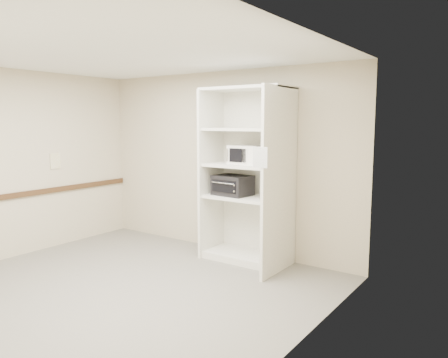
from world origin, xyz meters
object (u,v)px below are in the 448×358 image
Objects in this scene: microwave at (246,155)px; toaster_oven_upper at (273,158)px; shelving_unit at (250,182)px; toaster_oven_lower at (233,185)px.

microwave is 0.42m from toaster_oven_upper.
microwave is 1.18× the size of toaster_oven_upper.
toaster_oven_upper is at bearing 7.15° from shelving_unit.
toaster_oven_lower is (-0.27, -0.02, -0.07)m from shelving_unit.
microwave reaches higher than toaster_oven_upper.
shelving_unit reaches higher than toaster_oven_lower.
toaster_oven_upper is at bearing -0.05° from microwave.
microwave is at bearing 154.78° from shelving_unit.
microwave is (-0.09, 0.04, 0.37)m from shelving_unit.
shelving_unit is 0.38m from microwave.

